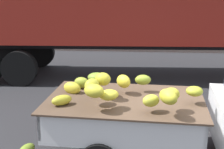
# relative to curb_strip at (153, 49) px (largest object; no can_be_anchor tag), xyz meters

# --- Properties ---
(curb_strip) EXTENTS (80.00, 0.80, 0.16)m
(curb_strip) POSITION_rel_curb_strip_xyz_m (0.00, 0.00, 0.00)
(curb_strip) COLOR gray
(curb_strip) RESTS_ON ground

